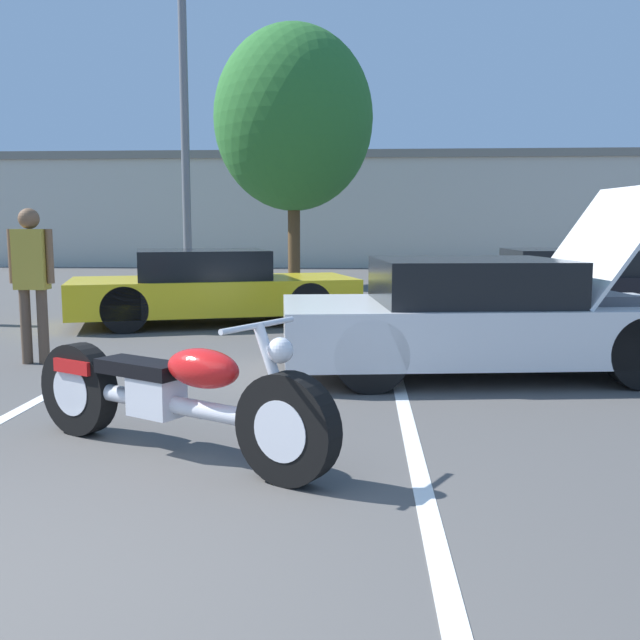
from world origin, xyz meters
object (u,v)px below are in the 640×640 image
at_px(tree_background, 293,119).
at_px(show_car_hood_open, 484,317).
at_px(parked_car_right_row, 578,285).
at_px(spectator_near_motorcycle, 32,272).
at_px(motorcycle, 171,397).
at_px(light_pole, 188,116).
at_px(parked_car_left_row, 211,288).

height_order(tree_background, show_car_hood_open, tree_background).
distance_m(parked_car_right_row, spectator_near_motorcycle, 8.69).
xyz_separation_m(motorcycle, show_car_hood_open, (2.60, 2.97, 0.19)).
height_order(tree_background, spectator_near_motorcycle, tree_background).
distance_m(tree_background, spectator_near_motorcycle, 11.48).
distance_m(motorcycle, parked_car_right_row, 9.16).
relative_size(tree_background, spectator_near_motorcycle, 3.76).
distance_m(light_pole, tree_background, 3.79).
distance_m(tree_background, parked_car_right_row, 9.15).
xyz_separation_m(light_pole, motorcycle, (2.44, -10.80, -3.49)).
relative_size(show_car_hood_open, spectator_near_motorcycle, 2.52).
relative_size(motorcycle, show_car_hood_open, 0.53).
bearing_deg(tree_background, light_pole, -121.15).
bearing_deg(spectator_near_motorcycle, parked_car_left_row, 70.15).
bearing_deg(parked_car_right_row, spectator_near_motorcycle, -149.87).
bearing_deg(show_car_hood_open, motorcycle, -137.78).
height_order(show_car_hood_open, spectator_near_motorcycle, show_car_hood_open).
relative_size(light_pole, motorcycle, 2.98).
distance_m(tree_background, parked_car_left_row, 8.20).
bearing_deg(motorcycle, spectator_near_motorcycle, 157.45).
distance_m(light_pole, parked_car_right_row, 8.69).
xyz_separation_m(parked_car_left_row, spectator_near_motorcycle, (-1.29, -3.57, 0.48)).
bearing_deg(motorcycle, parked_car_right_row, 87.05).
relative_size(tree_background, parked_car_left_row, 1.37).
xyz_separation_m(motorcycle, parked_car_right_row, (4.97, 7.69, 0.16)).
bearing_deg(tree_background, parked_car_right_row, -49.22).
bearing_deg(spectator_near_motorcycle, motorcycle, -52.46).
xyz_separation_m(motorcycle, parked_car_left_row, (-1.15, 6.74, 0.16)).
distance_m(show_car_hood_open, parked_car_right_row, 5.28).
bearing_deg(parked_car_right_row, light_pole, 156.04).
xyz_separation_m(light_pole, parked_car_left_row, (1.28, -4.05, -3.33)).
bearing_deg(light_pole, show_car_hood_open, -57.24).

